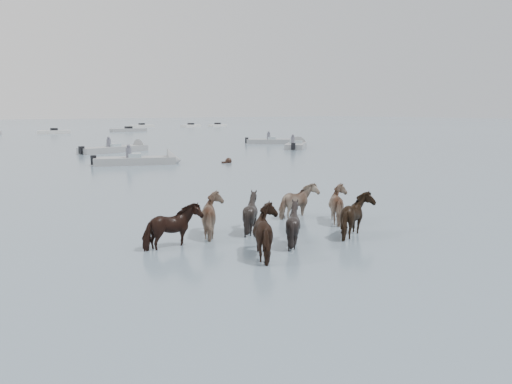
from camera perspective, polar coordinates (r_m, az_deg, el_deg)
ground at (r=13.60m, az=10.27°, el=-5.77°), size 400.00×400.00×0.00m
pony_herd at (r=14.11m, az=2.47°, el=-2.98°), size 7.18×4.12×1.39m
swimming_pony at (r=33.78m, az=-3.19°, el=3.48°), size 0.72×0.44×0.44m
motorboat_b at (r=33.69m, az=-12.20°, el=3.48°), size 5.75×3.60×1.92m
motorboat_c at (r=44.44m, az=-14.90°, el=4.73°), size 6.58×2.90×1.92m
motorboat_d at (r=47.36m, az=4.63°, el=5.27°), size 4.61×4.41×1.92m
motorboat_e at (r=53.16m, az=2.62°, el=5.72°), size 5.49×4.68×1.92m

